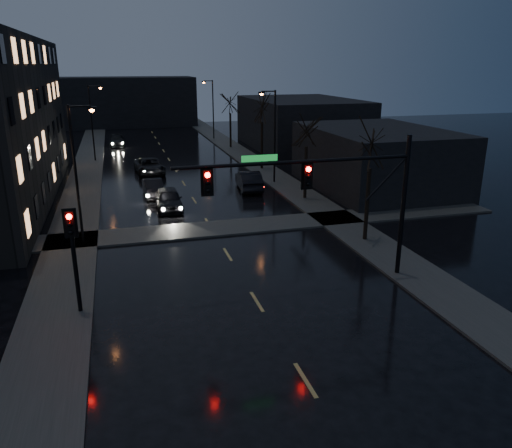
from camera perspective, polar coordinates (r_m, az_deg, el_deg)
ground at (r=16.12m, az=8.39°, el=-21.17°), size 160.00×160.00×0.00m
sidewalk_left at (r=47.50m, az=-19.01°, el=4.66°), size 3.00×140.00×0.12m
sidewalk_right at (r=49.41m, az=1.11°, el=6.11°), size 3.00×140.00×0.12m
sidewalk_cross at (r=31.94m, az=-5.01°, el=-0.55°), size 40.00×3.00×0.12m
commercial_right_near at (r=43.47m, az=13.57°, el=7.28°), size 10.00×14.00×5.00m
commercial_right_far at (r=63.82m, az=5.17°, el=11.38°), size 12.00×18.00×6.00m
far_block at (r=89.57m, az=-14.43°, el=13.40°), size 22.00×10.00×8.00m
signal_mast at (r=22.95m, az=8.73°, el=4.46°), size 11.11×0.41×7.00m
signal_pole_left at (r=21.62m, az=-20.19°, el=-2.44°), size 0.35×0.41×4.53m
tree_near at (r=29.12m, az=13.11°, el=9.73°), size 3.52×3.52×8.08m
tree_mid_a at (r=38.18m, az=5.85°, el=11.33°), size 3.30×3.30×7.58m
tree_mid_b at (r=49.43m, az=0.70°, el=13.79°), size 3.74×3.74×8.59m
tree_far at (r=63.00m, az=-2.99°, el=14.14°), size 3.43×3.43×7.88m
streetlight_l_near at (r=29.88m, az=-19.60°, el=6.55°), size 1.53×0.28×8.00m
streetlight_l_far at (r=56.62m, az=-18.10°, el=11.59°), size 1.53×0.28×8.00m
streetlight_r_mid at (r=43.65m, az=1.89°, el=10.83°), size 1.53×0.28×8.00m
streetlight_r_far at (r=70.74m, az=-5.11°, el=13.46°), size 1.53×0.28×8.00m
oncoming_car_a at (r=36.66m, az=-9.96°, el=2.82°), size 1.94×4.56×1.54m
oncoming_car_b at (r=40.56m, az=-11.65°, el=4.04°), size 1.60×4.16×1.35m
oncoming_car_c at (r=49.25m, az=-12.08°, el=6.50°), size 2.86×5.51×1.48m
oncoming_car_d at (r=67.43m, az=-15.59°, el=9.15°), size 2.01×4.62×1.32m
lead_car at (r=41.87m, az=-0.83°, el=5.02°), size 2.19×5.06×1.62m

